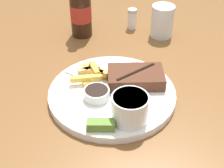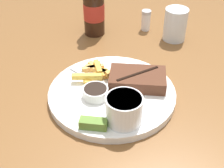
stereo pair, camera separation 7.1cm
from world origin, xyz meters
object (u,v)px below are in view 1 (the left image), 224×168
object	(u,v)px
dipping_sauce_cup	(97,93)
pickle_spear	(101,125)
knife_utensil	(125,83)
dinner_plate	(112,94)
coleslaw_cup	(130,107)
salt_shaker	(132,19)
drinking_glass	(162,21)
fork_utensil	(85,79)
beer_bottle	(81,11)
steak_portion	(136,77)

from	to	relation	value
dipping_sauce_cup	pickle_spear	xyz separation A→B (m)	(0.03, -0.09, -0.00)
dipping_sauce_cup	pickle_spear	size ratio (longest dim) A/B	0.99
dipping_sauce_cup	knife_utensil	distance (m)	0.08
dipping_sauce_cup	knife_utensil	bearing A→B (deg)	47.20
dinner_plate	pickle_spear	distance (m)	0.12
coleslaw_cup	salt_shaker	bearing A→B (deg)	97.02
coleslaw_cup	dipping_sauce_cup	xyz separation A→B (m)	(-0.08, 0.05, -0.02)
salt_shaker	drinking_glass	bearing A→B (deg)	-18.35
dipping_sauce_cup	knife_utensil	xyz separation A→B (m)	(0.06, 0.06, -0.01)
dinner_plate	fork_utensil	xyz separation A→B (m)	(-0.07, 0.03, 0.01)
pickle_spear	beer_bottle	xyz separation A→B (m)	(-0.15, 0.40, 0.05)
fork_utensil	knife_utensil	distance (m)	0.10
beer_bottle	salt_shaker	bearing A→B (deg)	25.87
dinner_plate	drinking_glass	distance (m)	0.34
knife_utensil	dipping_sauce_cup	bearing A→B (deg)	143.92
dinner_plate	pickle_spear	bearing A→B (deg)	-89.71
pickle_spear	salt_shaker	xyz separation A→B (m)	(-0.00, 0.47, 0.00)
steak_portion	dipping_sauce_cup	xyz separation A→B (m)	(-0.08, -0.07, -0.00)
fork_utensil	drinking_glass	xyz separation A→B (m)	(0.17, 0.29, 0.03)
pickle_spear	salt_shaker	bearing A→B (deg)	90.20
dinner_plate	dipping_sauce_cup	xyz separation A→B (m)	(-0.03, -0.03, 0.02)
coleslaw_cup	knife_utensil	size ratio (longest dim) A/B	0.46
dinner_plate	knife_utensil	bearing A→B (deg)	48.23
drinking_glass	steak_portion	bearing A→B (deg)	-99.42
steak_portion	beer_bottle	xyz separation A→B (m)	(-0.20, 0.24, 0.04)
steak_portion	pickle_spear	bearing A→B (deg)	-106.43
steak_portion	beer_bottle	world-z (taller)	beer_bottle
fork_utensil	beer_bottle	distance (m)	0.27
dinner_plate	pickle_spear	xyz separation A→B (m)	(0.00, -0.12, 0.02)
dipping_sauce_cup	pickle_spear	bearing A→B (deg)	-72.08
beer_bottle	fork_utensil	bearing A→B (deg)	-73.25
coleslaw_cup	dipping_sauce_cup	bearing A→B (deg)	146.48
dipping_sauce_cup	salt_shaker	bearing A→B (deg)	85.76
drinking_glass	coleslaw_cup	bearing A→B (deg)	-96.04
pickle_spear	fork_utensil	xyz separation A→B (m)	(-0.07, 0.15, -0.01)
coleslaw_cup	pickle_spear	world-z (taller)	coleslaw_cup
fork_utensil	salt_shaker	world-z (taller)	salt_shaker
steak_portion	knife_utensil	distance (m)	0.03
dinner_plate	beer_bottle	size ratio (longest dim) A/B	1.37
dinner_plate	coleslaw_cup	bearing A→B (deg)	-58.20
beer_bottle	dipping_sauce_cup	bearing A→B (deg)	-69.34
steak_portion	drinking_glass	size ratio (longest dim) A/B	1.51
drinking_glass	salt_shaker	bearing A→B (deg)	161.65
pickle_spear	beer_bottle	size ratio (longest dim) A/B	0.27
coleslaw_cup	drinking_glass	size ratio (longest dim) A/B	0.79
dipping_sauce_cup	pickle_spear	world-z (taller)	dipping_sauce_cup
steak_portion	coleslaw_cup	bearing A→B (deg)	-88.62
coleslaw_cup	drinking_glass	distance (m)	0.41
dinner_plate	steak_portion	world-z (taller)	steak_portion
dipping_sauce_cup	knife_utensil	world-z (taller)	dipping_sauce_cup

